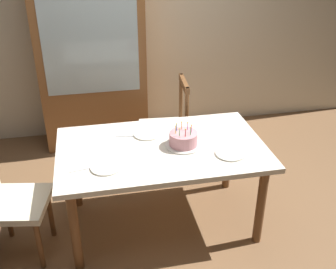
{
  "coord_description": "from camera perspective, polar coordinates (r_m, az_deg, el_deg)",
  "views": [
    {
      "loc": [
        -0.49,
        -2.61,
        2.26
      ],
      "look_at": [
        0.05,
        0.0,
        0.83
      ],
      "focal_mm": 42.89,
      "sensor_mm": 36.0,
      "label": 1
    }
  ],
  "objects": [
    {
      "name": "chair_spindle_back",
      "position": [
        3.91,
        -0.27,
        0.81
      ],
      "size": [
        0.47,
        0.47,
        0.95
      ],
      "color": "beige",
      "rests_on": "ground"
    },
    {
      "name": "china_cabinet",
      "position": [
        4.37,
        -10.76,
        10.33
      ],
      "size": [
        1.1,
        0.45,
        1.9
      ],
      "color": "brown",
      "rests_on": "ground"
    },
    {
      "name": "birthday_cake",
      "position": [
        3.05,
        2.2,
        -0.73
      ],
      "size": [
        0.28,
        0.28,
        0.18
      ],
      "color": "silver",
      "rests_on": "dining_table"
    },
    {
      "name": "ground",
      "position": [
        3.49,
        -0.82,
        -12.18
      ],
      "size": [
        6.4,
        6.4,
        0.0
      ],
      "primitive_type": "plane",
      "color": "brown"
    },
    {
      "name": "chair_upholstered",
      "position": [
        3.12,
        -22.51,
        -7.88
      ],
      "size": [
        0.51,
        0.51,
        0.95
      ],
      "color": "beige",
      "rests_on": "ground"
    },
    {
      "name": "fork_near_celebrant",
      "position": [
        2.85,
        -12.01,
        -4.84
      ],
      "size": [
        0.18,
        0.05,
        0.01
      ],
      "primitive_type": "cube",
      "rotation": [
        0.0,
        0.0,
        0.17
      ],
      "color": "silver",
      "rests_on": "dining_table"
    },
    {
      "name": "dining_table",
      "position": [
        3.11,
        -0.9,
        -3.12
      ],
      "size": [
        1.58,
        0.95,
        0.73
      ],
      "color": "silver",
      "rests_on": "ground"
    },
    {
      "name": "plate_near_guest",
      "position": [
        3.0,
        8.82,
        -2.71
      ],
      "size": [
        0.22,
        0.22,
        0.01
      ],
      "primitive_type": "cylinder",
      "color": "silver",
      "rests_on": "dining_table"
    },
    {
      "name": "plate_far_side",
      "position": [
        3.23,
        -3.01,
        0.08
      ],
      "size": [
        0.22,
        0.22,
        0.01
      ],
      "primitive_type": "cylinder",
      "color": "silver",
      "rests_on": "dining_table"
    },
    {
      "name": "back_wall",
      "position": [
        4.59,
        -5.48,
        16.04
      ],
      "size": [
        6.4,
        0.1,
        2.6
      ],
      "primitive_type": "cube",
      "color": "beige",
      "rests_on": "ground"
    },
    {
      "name": "fork_far_side",
      "position": [
        3.22,
        -5.82,
        -0.22
      ],
      "size": [
        0.18,
        0.05,
        0.01
      ],
      "primitive_type": "cube",
      "rotation": [
        0.0,
        0.0,
        -0.17
      ],
      "color": "silver",
      "rests_on": "dining_table"
    },
    {
      "name": "plate_near_celebrant",
      "position": [
        2.84,
        -8.78,
        -4.61
      ],
      "size": [
        0.22,
        0.22,
        0.01
      ],
      "primitive_type": "cylinder",
      "color": "silver",
      "rests_on": "dining_table"
    }
  ]
}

